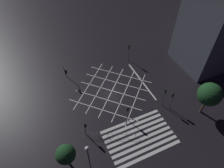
{
  "coord_description": "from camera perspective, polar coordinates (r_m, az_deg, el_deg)",
  "views": [
    {
      "loc": [
        -10.31,
        -23.04,
        28.76
      ],
      "look_at": [
        0.0,
        0.0,
        1.9
      ],
      "focal_mm": 32.0,
      "sensor_mm": 36.0,
      "label": 1
    }
  ],
  "objects": [
    {
      "name": "traffic_light_se_main",
      "position": [
        34.78,
        14.77,
        -2.81
      ],
      "size": [
        0.39,
        0.36,
        4.37
      ],
      "rotation": [
        0.0,
        0.0,
        3.14
      ],
      "color": "#424244",
      "rests_on": "ground_plane"
    },
    {
      "name": "traffic_light_median_south",
      "position": [
        32.45,
        4.52,
        -7.67
      ],
      "size": [
        0.36,
        0.39,
        3.4
      ],
      "rotation": [
        0.0,
        0.0,
        1.57
      ],
      "color": "#424244",
      "rests_on": "ground_plane"
    },
    {
      "name": "traffic_light_sw_main",
      "position": [
        31.09,
        -7.62,
        -12.05
      ],
      "size": [
        0.39,
        0.36,
        3.29
      ],
      "color": "#424244",
      "rests_on": "ground_plane"
    },
    {
      "name": "street_tree_near",
      "position": [
        35.17,
        26.13,
        -2.69
      ],
      "size": [
        3.82,
        3.82,
        6.58
      ],
      "color": "brown",
      "rests_on": "ground_plane"
    },
    {
      "name": "traffic_light_ne_main",
      "position": [
        42.96,
        4.84,
        9.84
      ],
      "size": [
        0.39,
        0.36,
        4.28
      ],
      "rotation": [
        0.0,
        0.0,
        3.14
      ],
      "color": "#424244",
      "rests_on": "ground_plane"
    },
    {
      "name": "ground_plane",
      "position": [
        38.27,
        -0.0,
        -1.95
      ],
      "size": [
        200.0,
        200.0,
        0.0
      ],
      "primitive_type": "plane",
      "color": "black"
    },
    {
      "name": "street_lamp_east",
      "position": [
        24.19,
        -6.44,
        -21.13
      ],
      "size": [
        0.46,
        0.46,
        9.92
      ],
      "color": "#424244",
      "rests_on": "ground_plane"
    },
    {
      "name": "road_markings",
      "position": [
        34.56,
        5.38,
        -9.86
      ],
      "size": [
        16.24,
        22.17,
        0.01
      ],
      "color": "silver",
      "rests_on": "ground_plane"
    },
    {
      "name": "traffic_light_nw_cross",
      "position": [
        39.58,
        -13.23,
        3.82
      ],
      "size": [
        0.36,
        2.41,
        3.48
      ],
      "rotation": [
        0.0,
        0.0,
        -1.57
      ],
      "color": "#424244",
      "rests_on": "ground_plane"
    },
    {
      "name": "street_lamp_west",
      "position": [
        41.7,
        23.42,
        10.2
      ],
      "size": [
        0.58,
        0.58,
        8.56
      ],
      "color": "#424244",
      "rests_on": "ground_plane"
    },
    {
      "name": "street_tree_far",
      "position": [
        28.58,
        -13.11,
        -19.0
      ],
      "size": [
        2.72,
        2.72,
        4.59
      ],
      "color": "brown",
      "rests_on": "ground_plane"
    },
    {
      "name": "pedestrian_railing",
      "position": [
        32.14,
        0.0,
        -14.13
      ],
      "size": [
        6.83,
        3.08,
        1.05
      ],
      "rotation": [
        0.0,
        0.0,
        -0.42
      ],
      "color": "gray",
      "rests_on": "ground_plane"
    },
    {
      "name": "traffic_light_se_cross",
      "position": [
        35.03,
        16.85,
        -3.71
      ],
      "size": [
        0.36,
        0.39,
        3.96
      ],
      "rotation": [
        0.0,
        0.0,
        1.57
      ],
      "color": "#424244",
      "rests_on": "ground_plane"
    }
  ]
}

